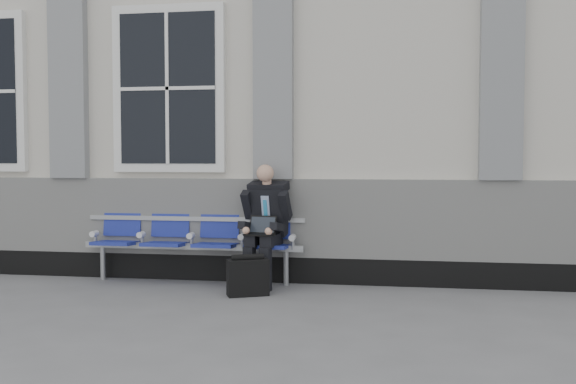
# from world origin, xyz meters

# --- Properties ---
(ground) EXTENTS (70.00, 70.00, 0.00)m
(ground) POSITION_xyz_m (0.00, 0.00, 0.00)
(ground) COLOR slate
(ground) RESTS_ON ground
(station_building) EXTENTS (14.40, 4.40, 4.49)m
(station_building) POSITION_xyz_m (-0.02, 3.47, 2.22)
(station_building) COLOR beige
(station_building) RESTS_ON ground
(bench) EXTENTS (2.60, 0.47, 0.91)m
(bench) POSITION_xyz_m (0.67, 1.32, 0.55)
(bench) COLOR #9EA0A3
(bench) RESTS_ON ground
(businessman) EXTENTS (0.57, 0.76, 1.37)m
(businessman) POSITION_xyz_m (1.55, 1.19, 0.75)
(businessman) COLOR black
(businessman) RESTS_ON ground
(briefcase) EXTENTS (0.46, 0.34, 0.44)m
(briefcase) POSITION_xyz_m (1.46, 0.70, 0.20)
(briefcase) COLOR black
(briefcase) RESTS_ON ground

